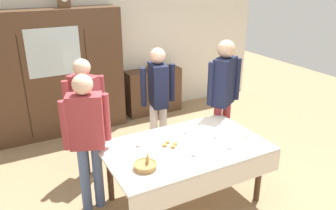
{
  "coord_description": "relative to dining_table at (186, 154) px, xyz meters",
  "views": [
    {
      "loc": [
        -1.73,
        -3.03,
        2.53
      ],
      "look_at": [
        0.0,
        0.2,
        1.07
      ],
      "focal_mm": 35.88,
      "sensor_mm": 36.0,
      "label": 1
    }
  ],
  "objects": [
    {
      "name": "ground_plane",
      "position": [
        0.0,
        0.24,
        -0.64
      ],
      "size": [
        12.0,
        12.0,
        0.0
      ],
      "primitive_type": "plane",
      "color": "#997A56",
      "rests_on": "ground"
    },
    {
      "name": "back_wall",
      "position": [
        0.0,
        2.89,
        0.71
      ],
      "size": [
        6.4,
        0.1,
        2.7
      ],
      "primitive_type": "cube",
      "color": "silver",
      "rests_on": "ground"
    },
    {
      "name": "dining_table",
      "position": [
        0.0,
        0.0,
        0.0
      ],
      "size": [
        1.8,
        1.11,
        0.72
      ],
      "color": "#4C3321",
      "rests_on": "ground"
    },
    {
      "name": "wall_cabinet",
      "position": [
        -0.9,
        2.59,
        0.37
      ],
      "size": [
        2.18,
        0.46,
        2.02
      ],
      "color": "#4C3321",
      "rests_on": "ground"
    },
    {
      "name": "mantel_clock",
      "position": [
        -0.62,
        2.59,
        1.5
      ],
      "size": [
        0.18,
        0.11,
        0.24
      ],
      "color": "brown",
      "rests_on": "wall_cabinet"
    },
    {
      "name": "bookshelf_low",
      "position": [
        0.86,
        2.64,
        -0.22
      ],
      "size": [
        1.05,
        0.35,
        0.84
      ],
      "color": "#4C3321",
      "rests_on": "ground"
    },
    {
      "name": "book_stack",
      "position": [
        0.86,
        2.64,
        0.24
      ],
      "size": [
        0.18,
        0.24,
        0.07
      ],
      "color": "#664C7A",
      "rests_on": "bookshelf_low"
    },
    {
      "name": "tea_cup_far_left",
      "position": [
        0.76,
        -0.11,
        0.11
      ],
      "size": [
        0.13,
        0.13,
        0.06
      ],
      "color": "white",
      "rests_on": "dining_table"
    },
    {
      "name": "tea_cup_center",
      "position": [
        -0.45,
        0.26,
        0.11
      ],
      "size": [
        0.13,
        0.13,
        0.06
      ],
      "color": "white",
      "rests_on": "dining_table"
    },
    {
      "name": "tea_cup_mid_left",
      "position": [
        0.43,
        0.03,
        0.11
      ],
      "size": [
        0.13,
        0.13,
        0.06
      ],
      "color": "white",
      "rests_on": "dining_table"
    },
    {
      "name": "tea_cup_front_edge",
      "position": [
        0.41,
        -0.25,
        0.11
      ],
      "size": [
        0.13,
        0.13,
        0.06
      ],
      "color": "white",
      "rests_on": "dining_table"
    },
    {
      "name": "tea_cup_far_right",
      "position": [
        -0.02,
        -0.19,
        0.11
      ],
      "size": [
        0.13,
        0.13,
        0.06
      ],
      "color": "white",
      "rests_on": "dining_table"
    },
    {
      "name": "tea_cup_mid_right",
      "position": [
        0.18,
        0.29,
        0.11
      ],
      "size": [
        0.13,
        0.13,
        0.06
      ],
      "color": "white",
      "rests_on": "dining_table"
    },
    {
      "name": "bread_basket",
      "position": [
        -0.58,
        -0.18,
        0.12
      ],
      "size": [
        0.24,
        0.24,
        0.16
      ],
      "color": "#9E7542",
      "rests_on": "dining_table"
    },
    {
      "name": "pastry_plate",
      "position": [
        -0.16,
        0.1,
        0.1
      ],
      "size": [
        0.28,
        0.28,
        0.05
      ],
      "color": "white",
      "rests_on": "dining_table"
    },
    {
      "name": "spoon_front_edge",
      "position": [
        0.32,
        -0.13,
        0.09
      ],
      "size": [
        0.12,
        0.02,
        0.01
      ],
      "color": "silver",
      "rests_on": "dining_table"
    },
    {
      "name": "spoon_near_left",
      "position": [
        0.77,
        0.28,
        0.09
      ],
      "size": [
        0.12,
        0.02,
        0.01
      ],
      "color": "silver",
      "rests_on": "dining_table"
    },
    {
      "name": "spoon_mid_left",
      "position": [
        0.59,
        0.12,
        0.09
      ],
      "size": [
        0.12,
        0.02,
        0.01
      ],
      "color": "silver",
      "rests_on": "dining_table"
    },
    {
      "name": "person_near_right_end",
      "position": [
        0.21,
        1.13,
        0.33
      ],
      "size": [
        0.52,
        0.39,
        1.6
      ],
      "color": "silver",
      "rests_on": "ground"
    },
    {
      "name": "person_behind_table_left",
      "position": [
        0.94,
        0.6,
        0.42
      ],
      "size": [
        0.52,
        0.36,
        1.73
      ],
      "color": "#933338",
      "rests_on": "ground"
    },
    {
      "name": "person_behind_table_right",
      "position": [
        -0.81,
        1.11,
        0.32
      ],
      "size": [
        0.52,
        0.41,
        1.58
      ],
      "color": "#232328",
      "rests_on": "ground"
    },
    {
      "name": "person_beside_shelf",
      "position": [
        -0.98,
        0.41,
        0.33
      ],
      "size": [
        0.52,
        0.32,
        1.59
      ],
      "color": "slate",
      "rests_on": "ground"
    }
  ]
}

